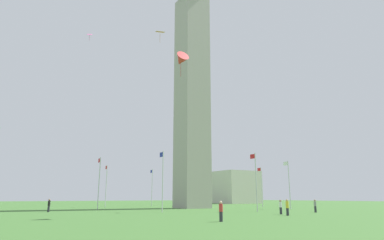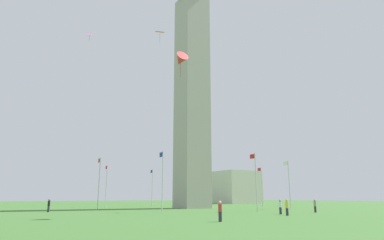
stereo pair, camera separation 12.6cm
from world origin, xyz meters
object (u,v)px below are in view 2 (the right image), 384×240
Objects in this scene: flagpole_se at (162,178)px; person_gray_shirt at (315,206)px; kite_orange_diamond at (160,32)px; flagpole_sw at (289,182)px; distant_building at (225,188)px; kite_pink_diamond at (90,35)px; kite_red_delta at (180,60)px; person_white_shirt at (280,207)px; flagpole_nw at (209,186)px; obelisk_monument at (192,83)px; flagpole_w at (262,185)px; flagpole_e at (99,181)px; person_black_shirt at (49,205)px; person_red_shirt at (220,211)px; person_yellow_shirt at (287,207)px; flagpole_n at (152,186)px; flagpole_s at (256,179)px; flagpole_ne at (106,184)px.

flagpole_se is 4.93× the size of person_gray_shirt.
flagpole_se is 3.57× the size of kite_orange_diamond.
flagpole_sw is 0.36× the size of distant_building.
kite_pink_diamond reaches higher than kite_red_delta.
person_gray_shirt is 0.99× the size of person_white_shirt.
person_white_shirt is at bearing -107.06° from kite_red_delta.
flagpole_nw is (24.48, -0.00, 0.00)m from flagpole_sw.
flagpole_se is at bearing -143.10° from kite_pink_diamond.
obelisk_monument reaches higher than person_white_shirt.
person_gray_shirt is (-23.27, 12.48, -3.67)m from flagpole_w.
flagpole_sw is at bearing -134.86° from obelisk_monument.
kite_orange_diamond is (-6.72, -6.85, 24.63)m from flagpole_e.
person_black_shirt is 1.27× the size of kite_pink_diamond.
flagpole_e is 3.57× the size of kite_orange_diamond.
kite_orange_diamond reaches higher than person_white_shirt.
obelisk_monument is at bearing -45.14° from flagpole_se.
kite_pink_diamond reaches higher than flagpole_w.
obelisk_monument is 33.13m from person_gray_shirt.
flagpole_e is at bearing 34.85° from person_red_shirt.
person_yellow_shirt is at bearing 147.93° from distant_building.
flagpole_n and flagpole_se have the same top height.
flagpole_n and flagpole_e have the same top height.
obelisk_monument is at bearing 135.14° from flagpole_nw.
flagpole_sw is at bearing -67.50° from flagpole_s.
flagpole_ne reaches higher than person_red_shirt.
kite_red_delta is at bearing 145.21° from obelisk_monument.
obelisk_monument is at bearing 45.14° from flagpole_sw.
person_gray_shirt is (-5.96, -4.83, -3.67)m from flagpole_s.
kite_orange_diamond reaches higher than person_black_shirt.
person_black_shirt is 73.65m from distant_building.
flagpole_n reaches higher than person_black_shirt.
flagpole_ne is at bearing 67.50° from flagpole_w.
person_red_shirt is at bearing 168.57° from flagpole_se.
flagpole_w is at bearing -27.40° from person_white_shirt.
kite_pink_diamond is at bearing 60.72° from kite_orange_diamond.
person_red_shirt is 0.95× the size of person_black_shirt.
person_gray_shirt is at bearing 151.79° from flagpole_w.
distant_building is (38.42, -56.73, -23.39)m from kite_pink_diamond.
flagpole_s is at bearing -76.36° from kite_red_delta.
flagpole_s is 4.94× the size of person_red_shirt.
flagpole_w reaches higher than person_yellow_shirt.
kite_pink_diamond is (-0.99, 37.99, 23.89)m from flagpole_w.
person_gray_shirt is (-11.03, 7.41, -3.67)m from flagpole_sw.
flagpole_s and flagpole_w have the same top height.
person_yellow_shirt is at bearing -153.82° from flagpole_e.
kite_red_delta is at bearing -64.15° from person_black_shirt.
kite_red_delta is (-33.05, 2.18, 13.61)m from flagpole_ne.
kite_orange_diamond reaches higher than kite_pink_diamond.
obelisk_monument is 13.44m from kite_orange_diamond.
flagpole_se is 1.00× the size of flagpole_s.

